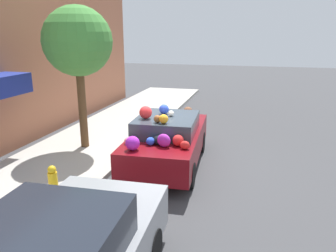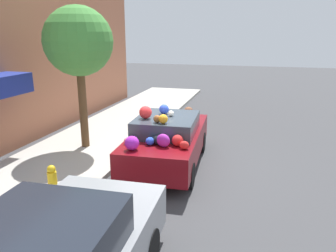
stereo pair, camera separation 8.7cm
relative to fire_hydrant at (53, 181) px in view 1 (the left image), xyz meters
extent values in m
plane|color=#424244|center=(2.64, -1.71, -0.48)|extent=(60.00, 60.00, 0.00)
cube|color=#B2ADA3|center=(2.64, 0.99, -0.41)|extent=(24.00, 3.20, 0.13)
cube|color=#B26B4C|center=(2.64, 3.24, 2.48)|extent=(18.00, 0.30, 5.91)
cylinder|color=brown|center=(3.10, 0.96, 0.89)|extent=(0.24, 0.24, 2.48)
sphere|color=#47933D|center=(3.10, 0.96, 2.84)|extent=(2.01, 2.01, 2.01)
cylinder|color=gold|center=(0.00, 0.00, -0.07)|extent=(0.20, 0.20, 0.55)
sphere|color=gold|center=(0.00, 0.00, 0.26)|extent=(0.18, 0.18, 0.18)
cube|color=maroon|center=(2.64, -1.85, 0.17)|extent=(4.15, 1.99, 0.69)
cube|color=#333D47|center=(2.47, -1.86, 0.73)|extent=(1.92, 1.64, 0.43)
cylinder|color=black|center=(3.84, -0.97, -0.17)|extent=(0.62, 0.22, 0.61)
cylinder|color=black|center=(3.94, -2.56, -0.17)|extent=(0.62, 0.22, 0.61)
cylinder|color=black|center=(1.33, -1.13, -0.17)|extent=(0.62, 0.22, 0.61)
cylinder|color=black|center=(1.43, -2.72, -0.17)|extent=(0.62, 0.22, 0.61)
sphere|color=brown|center=(1.83, -1.80, 1.04)|extent=(0.26, 0.26, 0.19)
sphere|color=red|center=(1.49, -2.40, 0.65)|extent=(0.34, 0.34, 0.27)
ellipsoid|color=white|center=(4.12, -1.73, 0.61)|extent=(0.44, 0.40, 0.18)
ellipsoid|color=#B12DB3|center=(1.34, -2.09, 0.67)|extent=(0.32, 0.40, 0.31)
ellipsoid|color=pink|center=(1.34, -1.25, 0.60)|extent=(0.34, 0.35, 0.17)
sphere|color=orange|center=(1.79, -1.96, 1.06)|extent=(0.26, 0.26, 0.23)
ellipsoid|color=blue|center=(3.57, -1.96, 0.57)|extent=(0.14, 0.14, 0.10)
sphere|color=#B027C8|center=(0.95, -1.48, 0.68)|extent=(0.44, 0.44, 0.33)
sphere|color=red|center=(2.13, -1.39, 1.11)|extent=(0.38, 0.38, 0.32)
sphere|color=blue|center=(2.73, -1.71, 1.08)|extent=(0.28, 0.28, 0.26)
ellipsoid|color=red|center=(1.31, -2.60, 0.61)|extent=(0.18, 0.23, 0.19)
ellipsoid|color=blue|center=(1.38, -1.76, 0.61)|extent=(0.29, 0.29, 0.19)
ellipsoid|color=black|center=(1.48, -1.93, 0.63)|extent=(0.32, 0.35, 0.22)
sphere|color=white|center=(2.54, -1.96, 1.02)|extent=(0.21, 0.21, 0.15)
sphere|color=brown|center=(4.41, -2.03, 0.66)|extent=(0.39, 0.39, 0.29)
cube|color=#1E232D|center=(-3.00, -1.91, 0.81)|extent=(2.02, 1.70, 0.52)
cylinder|color=black|center=(-1.52, -1.00, -0.15)|extent=(0.66, 0.21, 0.65)
cylinder|color=black|center=(-1.45, -2.69, -0.15)|extent=(0.66, 0.21, 0.65)
camera|label=1|loc=(-5.56, -4.05, 3.05)|focal=35.00mm
camera|label=2|loc=(-5.53, -4.14, 3.05)|focal=35.00mm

